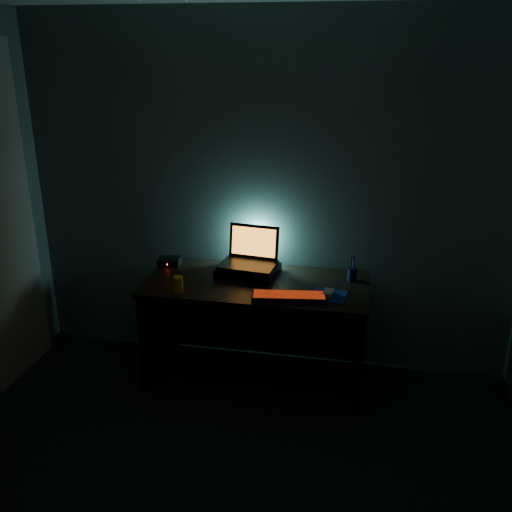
{
  "coord_description": "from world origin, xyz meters",
  "views": [
    {
      "loc": [
        0.67,
        -1.84,
        2.26
      ],
      "look_at": [
        0.01,
        1.57,
        0.96
      ],
      "focal_mm": 40.0,
      "sensor_mm": 36.0,
      "label": 1
    }
  ],
  "objects_px": {
    "laptop": "(250,255)",
    "mouse": "(328,293)",
    "router": "(170,261)",
    "pen_cup": "(352,274)",
    "juice_glass": "(178,284)",
    "keyboard": "(289,296)"
  },
  "relations": [
    {
      "from": "laptop",
      "to": "mouse",
      "type": "bearing_deg",
      "value": -21.38
    },
    {
      "from": "laptop",
      "to": "mouse",
      "type": "distance_m",
      "value": 0.66
    },
    {
      "from": "mouse",
      "to": "router",
      "type": "xyz_separation_m",
      "value": [
        -1.17,
        0.32,
        0.01
      ]
    },
    {
      "from": "laptop",
      "to": "router",
      "type": "relative_size",
      "value": 2.52
    },
    {
      "from": "pen_cup",
      "to": "laptop",
      "type": "bearing_deg",
      "value": 177.71
    },
    {
      "from": "router",
      "to": "laptop",
      "type": "bearing_deg",
      "value": -5.64
    },
    {
      "from": "mouse",
      "to": "pen_cup",
      "type": "xyz_separation_m",
      "value": [
        0.14,
        0.28,
        0.03
      ]
    },
    {
      "from": "mouse",
      "to": "juice_glass",
      "type": "xyz_separation_m",
      "value": [
        -0.95,
        -0.13,
        0.03
      ]
    },
    {
      "from": "mouse",
      "to": "router",
      "type": "distance_m",
      "value": 1.22
    },
    {
      "from": "laptop",
      "to": "pen_cup",
      "type": "height_order",
      "value": "laptop"
    },
    {
      "from": "mouse",
      "to": "juice_glass",
      "type": "height_order",
      "value": "juice_glass"
    },
    {
      "from": "router",
      "to": "mouse",
      "type": "bearing_deg",
      "value": -19.58
    },
    {
      "from": "laptop",
      "to": "router",
      "type": "xyz_separation_m",
      "value": [
        -0.6,
        0.02,
        -0.09
      ]
    },
    {
      "from": "juice_glass",
      "to": "router",
      "type": "distance_m",
      "value": 0.5
    },
    {
      "from": "router",
      "to": "pen_cup",
      "type": "bearing_deg",
      "value": -6.04
    },
    {
      "from": "keyboard",
      "to": "juice_glass",
      "type": "height_order",
      "value": "juice_glass"
    },
    {
      "from": "keyboard",
      "to": "mouse",
      "type": "relative_size",
      "value": 4.84
    },
    {
      "from": "keyboard",
      "to": "router",
      "type": "bearing_deg",
      "value": 148.61
    },
    {
      "from": "keyboard",
      "to": "mouse",
      "type": "bearing_deg",
      "value": 11.9
    },
    {
      "from": "keyboard",
      "to": "laptop",
      "type": "bearing_deg",
      "value": 122.26
    },
    {
      "from": "pen_cup",
      "to": "juice_glass",
      "type": "relative_size",
      "value": 0.84
    },
    {
      "from": "keyboard",
      "to": "router",
      "type": "relative_size",
      "value": 2.99
    }
  ]
}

